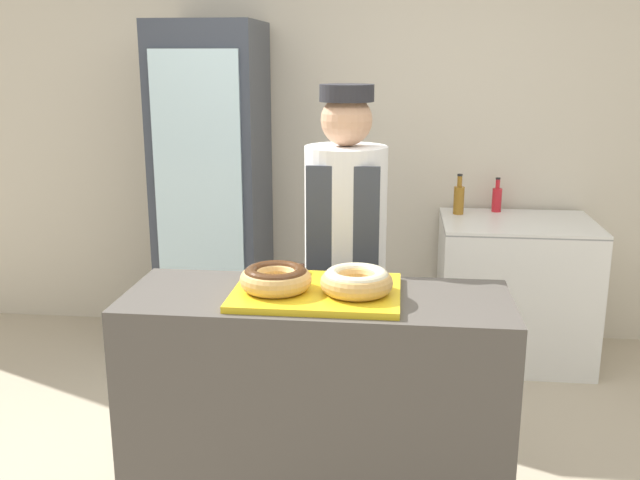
# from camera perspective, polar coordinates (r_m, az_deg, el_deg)

# --- Properties ---
(wall_back) EXTENTS (8.00, 0.06, 2.70)m
(wall_back) POSITION_cam_1_polar(r_m,az_deg,el_deg) (4.57, 2.90, 9.07)
(wall_back) COLOR beige
(wall_back) RESTS_ON ground_plane
(display_counter) EXTENTS (1.40, 0.52, 0.94)m
(display_counter) POSITION_cam_1_polar(r_m,az_deg,el_deg) (2.76, -0.24, -13.77)
(display_counter) COLOR #4C4742
(display_counter) RESTS_ON ground_plane
(serving_tray) EXTENTS (0.60, 0.45, 0.02)m
(serving_tray) POSITION_cam_1_polar(r_m,az_deg,el_deg) (2.57, -0.25, -4.19)
(serving_tray) COLOR yellow
(serving_tray) RESTS_ON display_counter
(donut_chocolate_glaze) EXTENTS (0.26, 0.26, 0.09)m
(donut_chocolate_glaze) POSITION_cam_1_polar(r_m,az_deg,el_deg) (2.54, -3.56, -3.02)
(donut_chocolate_glaze) COLOR tan
(donut_chocolate_glaze) RESTS_ON serving_tray
(donut_light_glaze) EXTENTS (0.26, 0.26, 0.09)m
(donut_light_glaze) POSITION_cam_1_polar(r_m,az_deg,el_deg) (2.51, 2.94, -3.25)
(donut_light_glaze) COLOR tan
(donut_light_glaze) RESTS_ON serving_tray
(brownie_back_left) EXTENTS (0.08, 0.08, 0.03)m
(brownie_back_left) POSITION_cam_1_polar(r_m,az_deg,el_deg) (2.73, -2.20, -2.42)
(brownie_back_left) COLOR black
(brownie_back_left) RESTS_ON serving_tray
(brownie_back_right) EXTENTS (0.08, 0.08, 0.03)m
(brownie_back_right) POSITION_cam_1_polar(r_m,az_deg,el_deg) (2.71, 2.55, -2.58)
(brownie_back_right) COLOR black
(brownie_back_right) RESTS_ON serving_tray
(baker_person) EXTENTS (0.36, 0.36, 1.67)m
(baker_person) POSITION_cam_1_polar(r_m,az_deg,el_deg) (3.14, 2.02, -2.07)
(baker_person) COLOR #4C4C51
(baker_person) RESTS_ON ground_plane
(beverage_fridge) EXTENTS (0.61, 0.65, 1.98)m
(beverage_fridge) POSITION_cam_1_polar(r_m,az_deg,el_deg) (4.36, -8.52, 3.88)
(beverage_fridge) COLOR #333842
(beverage_fridge) RESTS_ON ground_plane
(chest_freezer) EXTENTS (0.88, 0.67, 0.85)m
(chest_freezer) POSITION_cam_1_polar(r_m,az_deg,el_deg) (4.42, 15.26, -3.85)
(chest_freezer) COLOR white
(chest_freezer) RESTS_ON ground_plane
(bottle_red) EXTENTS (0.06, 0.06, 0.21)m
(bottle_red) POSITION_cam_1_polar(r_m,az_deg,el_deg) (4.52, 13.97, 3.24)
(bottle_red) COLOR red
(bottle_red) RESTS_ON chest_freezer
(bottle_amber) EXTENTS (0.06, 0.06, 0.25)m
(bottle_amber) POSITION_cam_1_polar(r_m,az_deg,el_deg) (4.39, 11.05, 3.27)
(bottle_amber) COLOR #99661E
(bottle_amber) RESTS_ON chest_freezer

